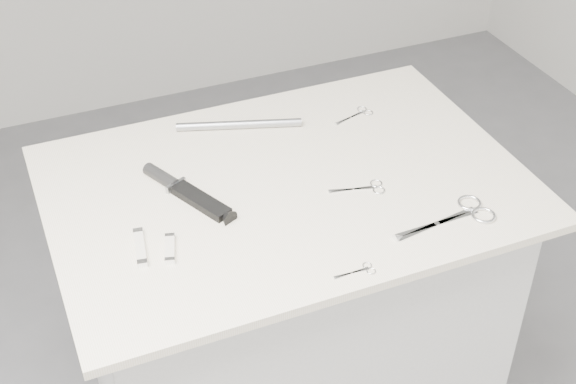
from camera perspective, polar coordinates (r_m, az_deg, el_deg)
name	(u,v)px	position (r m, az deg, el deg)	size (l,w,h in m)	color
plinth	(287,334)	(2.01, -0.08, -10.09)	(0.90, 0.60, 0.90)	silver
display_board	(287,186)	(1.70, -0.09, 0.45)	(1.00, 0.70, 0.02)	beige
large_shears	(462,214)	(1.64, 12.30, -1.56)	(0.22, 0.10, 0.01)	silver
embroidery_scissors_a	(367,188)	(1.68, 5.62, 0.29)	(0.12, 0.06, 0.00)	silver
embroidery_scissors_b	(358,114)	(1.93, 5.03, 5.55)	(0.11, 0.06, 0.00)	silver
tiny_scissors	(360,271)	(1.49, 5.12, -5.61)	(0.08, 0.04, 0.00)	silver
sheathed_knife	(182,189)	(1.68, -7.52, 0.19)	(0.13, 0.23, 0.03)	black
pocket_knife_a	(140,247)	(1.55, -10.47, -3.87)	(0.04, 0.11, 0.01)	beige
pocket_knife_b	(170,249)	(1.54, -8.40, -4.01)	(0.04, 0.08, 0.01)	beige
metal_rail	(239,125)	(1.87, -3.50, 4.81)	(0.02, 0.02, 0.29)	gray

